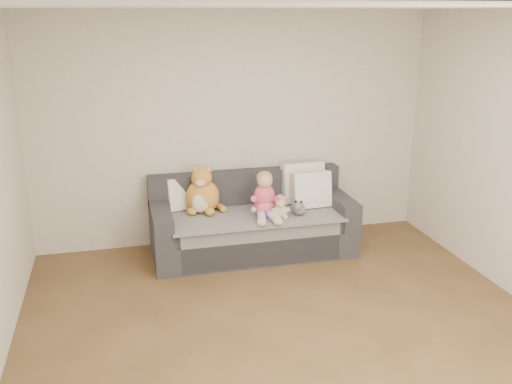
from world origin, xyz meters
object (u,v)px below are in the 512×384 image
at_px(teddy_bear, 280,210).
at_px(sofa, 252,225).
at_px(toddler, 265,198).
at_px(sippy_cup, 265,213).
at_px(plush_cat, 203,194).

bearing_deg(teddy_bear, sofa, 132.54).
bearing_deg(sofa, toddler, -63.54).
height_order(toddler, sippy_cup, toddler).
xyz_separation_m(toddler, plush_cat, (-0.62, 0.31, -0.00)).
distance_m(sofa, toddler, 0.43).
distance_m(toddler, sippy_cup, 0.16).
bearing_deg(toddler, sofa, 121.63).
xyz_separation_m(sofa, toddler, (0.10, -0.20, 0.37)).
distance_m(sofa, sippy_cup, 0.34).
height_order(toddler, plush_cat, plush_cat).
bearing_deg(teddy_bear, plush_cat, 156.27).
bearing_deg(toddler, teddy_bear, -33.86).
bearing_deg(teddy_bear, toddler, 146.06).
relative_size(sofa, plush_cat, 3.92).
relative_size(sofa, teddy_bear, 8.74).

